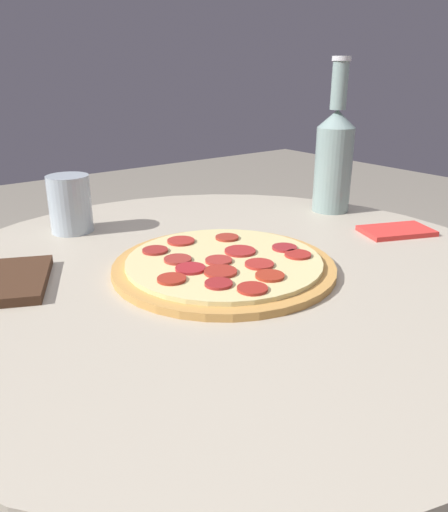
% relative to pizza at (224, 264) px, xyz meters
% --- Properties ---
extents(table, '(0.84, 0.84, 0.69)m').
position_rel_pizza_xyz_m(table, '(-0.01, -0.01, -0.20)').
color(table, '#B2A893').
rests_on(table, ground_plane).
extents(pizza, '(0.30, 0.30, 0.02)m').
position_rel_pizza_xyz_m(pizza, '(0.00, 0.00, 0.00)').
color(pizza, '#C68E47').
rests_on(pizza, table).
extents(beer_bottle, '(0.07, 0.07, 0.27)m').
position_rel_pizza_xyz_m(beer_bottle, '(-0.34, -0.12, 0.10)').
color(beer_bottle, gray).
rests_on(beer_bottle, table).
extents(drinking_glass, '(0.07, 0.07, 0.09)m').
position_rel_pizza_xyz_m(drinking_glass, '(0.10, -0.29, 0.04)').
color(drinking_glass, '#ADBCC6').
rests_on(drinking_glass, table).
extents(napkin, '(0.13, 0.11, 0.01)m').
position_rel_pizza_xyz_m(napkin, '(-0.32, 0.04, -0.00)').
color(napkin, red).
rests_on(napkin, table).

